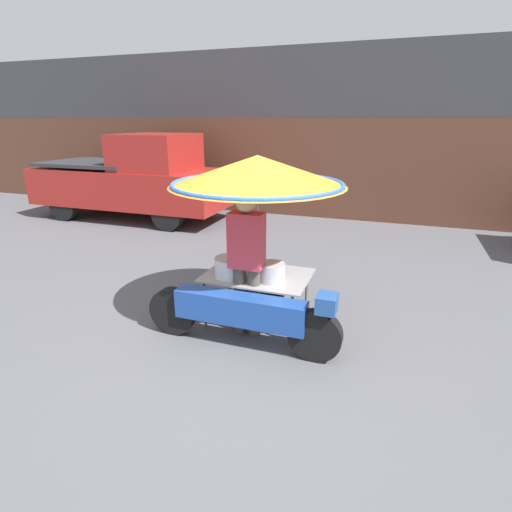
% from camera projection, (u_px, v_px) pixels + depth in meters
% --- Properties ---
extents(ground_plane, '(36.00, 36.00, 0.00)m').
position_uv_depth(ground_plane, '(244.00, 352.00, 4.32)').
color(ground_plane, '#56565B').
extents(shopfront_building, '(28.00, 2.06, 4.01)m').
position_uv_depth(shopfront_building, '(347.00, 135.00, 10.35)').
color(shopfront_building, '#38383D').
rests_on(shopfront_building, ground).
extents(vendor_motorcycle_cart, '(2.22, 1.97, 2.02)m').
position_uv_depth(vendor_motorcycle_cart, '(256.00, 196.00, 4.40)').
color(vendor_motorcycle_cart, black).
rests_on(vendor_motorcycle_cart, ground).
extents(vendor_person, '(0.38, 0.22, 1.67)m').
position_uv_depth(vendor_person, '(247.00, 258.00, 4.41)').
color(vendor_person, '#4C473D').
rests_on(vendor_person, ground).
extents(pickup_truck, '(4.88, 1.84, 2.06)m').
position_uv_depth(pickup_truck, '(136.00, 179.00, 9.82)').
color(pickup_truck, black).
rests_on(pickup_truck, ground).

